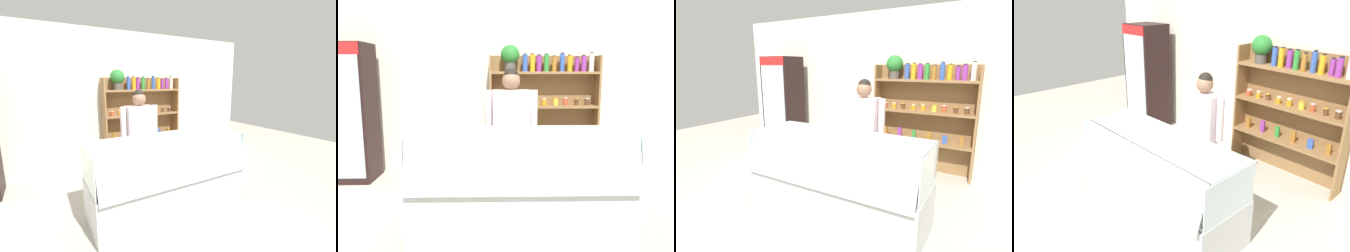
% 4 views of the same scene
% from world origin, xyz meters
% --- Properties ---
extents(ground_plane, '(12.00, 12.00, 0.00)m').
position_xyz_m(ground_plane, '(0.00, 0.00, 0.00)').
color(ground_plane, '#B7B2A3').
extents(back_wall, '(6.80, 0.10, 2.70)m').
position_xyz_m(back_wall, '(0.00, 2.17, 1.35)').
color(back_wall, silver).
rests_on(back_wall, ground).
extents(drinks_fridge, '(0.65, 0.57, 1.94)m').
position_xyz_m(drinks_fridge, '(-2.15, 1.67, 0.97)').
color(drinks_fridge, black).
rests_on(drinks_fridge, ground).
extents(shelving_unit, '(1.62, 0.29, 1.93)m').
position_xyz_m(shelving_unit, '(0.58, 1.95, 1.11)').
color(shelving_unit, olive).
rests_on(shelving_unit, ground).
extents(deli_display_case, '(2.05, 0.81, 1.01)m').
position_xyz_m(deli_display_case, '(0.16, 0.02, 0.31)').
color(deli_display_case, silver).
rests_on(deli_display_case, ground).
extents(shop_clerk, '(0.61, 0.25, 1.59)m').
position_xyz_m(shop_clerk, '(0.11, 0.80, 0.94)').
color(shop_clerk, '#4C4233').
rests_on(shop_clerk, ground).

